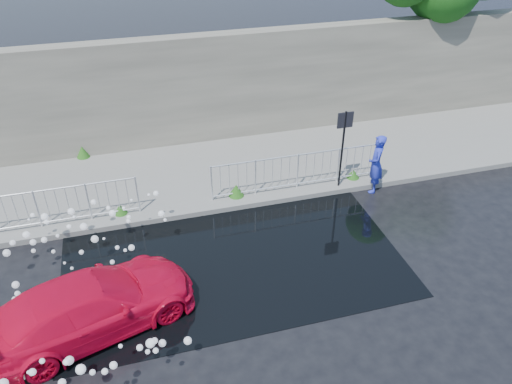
# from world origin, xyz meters

# --- Properties ---
(ground) EXTENTS (90.00, 90.00, 0.00)m
(ground) POSITION_xyz_m (0.00, 0.00, 0.00)
(ground) COLOR black
(ground) RESTS_ON ground
(pavement) EXTENTS (30.00, 4.00, 0.15)m
(pavement) POSITION_xyz_m (0.00, 5.00, 0.07)
(pavement) COLOR slate
(pavement) RESTS_ON ground
(curb) EXTENTS (30.00, 0.25, 0.16)m
(curb) POSITION_xyz_m (0.00, 3.00, 0.08)
(curb) COLOR slate
(curb) RESTS_ON ground
(retaining_wall) EXTENTS (30.00, 0.60, 3.50)m
(retaining_wall) POSITION_xyz_m (0.00, 7.20, 1.90)
(retaining_wall) COLOR #575349
(retaining_wall) RESTS_ON pavement
(puddle) EXTENTS (8.00, 5.00, 0.01)m
(puddle) POSITION_xyz_m (0.50, 1.00, 0.01)
(puddle) COLOR black
(puddle) RESTS_ON ground
(sign_post) EXTENTS (0.45, 0.06, 2.50)m
(sign_post) POSITION_xyz_m (4.20, 3.10, 1.72)
(sign_post) COLOR black
(sign_post) RESTS_ON ground
(railing_left) EXTENTS (5.05, 0.05, 1.10)m
(railing_left) POSITION_xyz_m (-4.00, 3.35, 0.74)
(railing_left) COLOR silver
(railing_left) RESTS_ON pavement
(railing_right) EXTENTS (5.05, 0.05, 1.10)m
(railing_right) POSITION_xyz_m (3.00, 3.35, 0.74)
(railing_right) COLOR silver
(railing_right) RESTS_ON pavement
(weeds) EXTENTS (12.17, 3.93, 0.38)m
(weeds) POSITION_xyz_m (-0.30, 4.59, 0.31)
(weeds) COLOR #1A5717
(weeds) RESTS_ON pavement
(water_spray) EXTENTS (3.69, 5.59, 1.12)m
(water_spray) POSITION_xyz_m (-2.84, 0.39, 0.72)
(water_spray) COLOR white
(water_spray) RESTS_ON ground
(red_car) EXTENTS (4.56, 2.92, 1.23)m
(red_car) POSITION_xyz_m (-2.71, -0.35, 0.61)
(red_car) COLOR red
(red_car) RESTS_ON ground
(person) EXTENTS (0.65, 0.76, 1.77)m
(person) POSITION_xyz_m (5.17, 2.83, 0.88)
(person) COLOR #2531BD
(person) RESTS_ON ground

